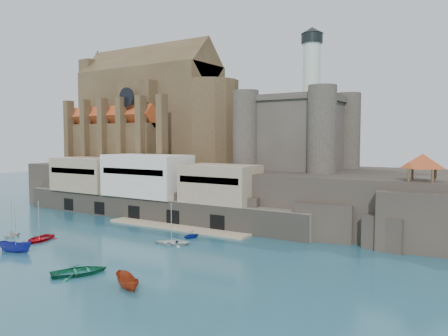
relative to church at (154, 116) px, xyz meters
name	(u,v)px	position (x,y,z in m)	size (l,w,h in m)	color
ground	(91,247)	(24.13, -41.85, -22.13)	(300.00, 300.00, 0.00)	#1B495B
promontory	(228,189)	(23.94, -2.48, -17.20)	(100.00, 36.00, 10.00)	#29231F
quay	(145,188)	(13.94, -18.78, -16.06)	(70.00, 12.00, 13.05)	#6D6557
church	(154,116)	(0.00, 0.00, 0.00)	(47.00, 25.93, 30.51)	#4B3923
castle_keep	(299,129)	(40.21, -0.78, -3.81)	(21.20, 21.20, 29.30)	#413B33
rock_outcrop	(421,221)	(66.13, -16.01, -18.11)	(14.50, 10.50, 8.70)	#29231F
pavilion	(422,163)	(66.13, -15.85, -9.40)	(6.40, 6.40, 5.40)	#4B3923
boat_0	(39,241)	(13.90, -43.50, -22.13)	(4.26, 1.24, 5.96)	#AA020B
boat_2	(16,252)	(17.24, -49.62, -22.13)	(1.97, 2.02, 5.23)	navy
boat_3	(80,274)	(33.50, -51.65, -22.13)	(4.70, 1.36, 6.59)	#146A47
boat_4	(12,237)	(7.65, -44.25, -22.13)	(2.53, 1.54, 2.93)	silver
boat_5	(127,288)	(41.74, -52.04, -22.13)	(1.76, 1.81, 4.68)	#933113
boat_6	(172,244)	(33.21, -33.90, -22.13)	(3.92, 1.14, 5.50)	silver
boat_7	(191,238)	(33.32, -28.87, -22.13)	(2.60, 1.59, 3.01)	navy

